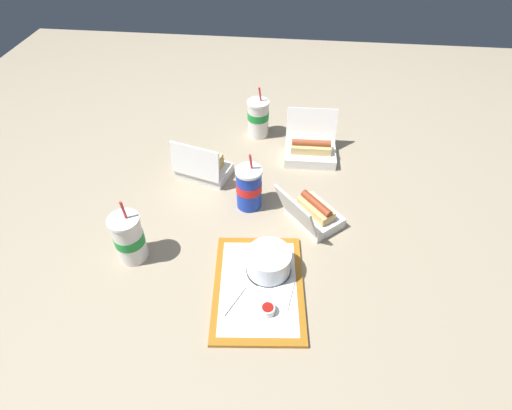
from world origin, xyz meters
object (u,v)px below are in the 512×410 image
object	(u,v)px
clamshell_hotdog_corner	(310,149)
soda_cup_back	(129,238)
ketchup_cup	(268,309)
plastic_fork	(234,300)
clamshell_hotdog_center	(313,213)
food_tray	(258,287)
soda_cup_left	(249,187)
clamshell_sandwich_back	(203,166)
soda_cup_center	(258,118)
cake_container	(269,262)

from	to	relation	value
clamshell_hotdog_corner	soda_cup_back	xyz separation A→B (m)	(-0.57, 0.54, 0.04)
ketchup_cup	soda_cup_back	size ratio (longest dim) A/B	0.18
soda_cup_back	plastic_fork	bearing A→B (deg)	-112.24
plastic_fork	clamshell_hotdog_center	world-z (taller)	clamshell_hotdog_center
food_tray	soda_cup_left	xyz separation A→B (m)	(0.35, 0.07, 0.07)
ketchup_cup	clamshell_sandwich_back	xyz separation A→B (m)	(0.58, 0.30, 0.02)
plastic_fork	soda_cup_center	distance (m)	0.86
clamshell_sandwich_back	clamshell_hotdog_corner	size ratio (longest dim) A/B	1.09
cake_container	soda_cup_center	size ratio (longest dim) A/B	0.61
clamshell_hotdog_center	soda_cup_center	xyz separation A→B (m)	(0.51, 0.24, 0.04)
food_tray	clamshell_hotdog_corner	bearing A→B (deg)	-12.26
soda_cup_center	soda_cup_left	size ratio (longest dim) A/B	1.00
ketchup_cup	plastic_fork	size ratio (longest dim) A/B	0.36
soda_cup_center	plastic_fork	bearing A→B (deg)	-178.60
food_tray	ketchup_cup	size ratio (longest dim) A/B	9.84
food_tray	cake_container	world-z (taller)	cake_container
plastic_fork	clamshell_sandwich_back	xyz separation A→B (m)	(0.55, 0.20, 0.03)
clamshell_hotdog_center	clamshell_hotdog_corner	bearing A→B (deg)	1.74
clamshell_hotdog_corner	food_tray	bearing A→B (deg)	167.74
plastic_fork	clamshell_hotdog_corner	bearing A→B (deg)	9.16
food_tray	clamshell_hotdog_center	xyz separation A→B (m)	(0.29, -0.15, 0.03)
soda_cup_center	soda_cup_left	distance (m)	0.45
food_tray	soda_cup_back	xyz separation A→B (m)	(0.08, 0.40, 0.08)
clamshell_hotdog_center	soda_cup_left	world-z (taller)	soda_cup_left
clamshell_hotdog_corner	soda_cup_center	distance (m)	0.27
food_tray	plastic_fork	world-z (taller)	plastic_fork
clamshell_hotdog_center	clamshell_sandwich_back	distance (m)	0.46
clamshell_sandwich_back	clamshell_hotdog_corner	xyz separation A→B (m)	(0.16, -0.41, -0.00)
clamshell_sandwich_back	soda_cup_center	world-z (taller)	soda_cup_center
cake_container	soda_cup_center	world-z (taller)	soda_cup_center
clamshell_hotdog_center	cake_container	bearing A→B (deg)	150.71
ketchup_cup	clamshell_hotdog_center	xyz separation A→B (m)	(0.37, -0.12, 0.01)
clamshell_hotdog_center	clamshell_hotdog_corner	distance (m)	0.36
cake_container	ketchup_cup	xyz separation A→B (m)	(-0.14, -0.01, -0.02)
plastic_fork	soda_cup_left	world-z (taller)	soda_cup_left
food_tray	ketchup_cup	bearing A→B (deg)	-157.87
soda_cup_center	clamshell_hotdog_center	bearing A→B (deg)	-155.00
clamshell_hotdog_corner	soda_cup_center	size ratio (longest dim) A/B	0.94
ketchup_cup	clamshell_sandwich_back	distance (m)	0.65
clamshell_hotdog_center	clamshell_hotdog_corner	size ratio (longest dim) A/B	1.19
ketchup_cup	soda_cup_center	xyz separation A→B (m)	(0.88, 0.12, 0.06)
clamshell_hotdog_center	clamshell_sandwich_back	size ratio (longest dim) A/B	1.10
cake_container	soda_cup_back	world-z (taller)	soda_cup_back
cake_container	clamshell_hotdog_center	distance (m)	0.26
cake_container	clamshell_hotdog_corner	size ratio (longest dim) A/B	0.66
clamshell_hotdog_center	plastic_fork	bearing A→B (deg)	148.06
food_tray	plastic_fork	distance (m)	0.09
ketchup_cup	clamshell_sandwich_back	size ratio (longest dim) A/B	0.18
soda_cup_center	clamshell_hotdog_corner	bearing A→B (deg)	-122.73
soda_cup_center	cake_container	bearing A→B (deg)	-171.60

